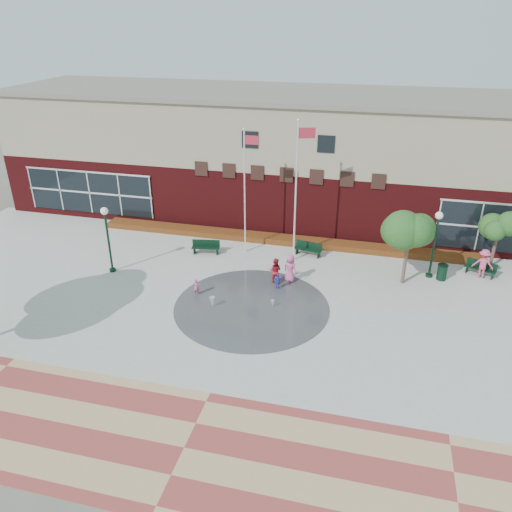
% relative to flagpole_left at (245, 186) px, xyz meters
% --- Properties ---
extents(ground, '(120.00, 120.00, 0.00)m').
position_rel_flagpole_left_xyz_m(ground, '(2.07, -9.59, -4.56)').
color(ground, '#666056').
rests_on(ground, ground).
extents(plaza_concrete, '(46.00, 18.00, 0.01)m').
position_rel_flagpole_left_xyz_m(plaza_concrete, '(2.07, -5.59, -4.55)').
color(plaza_concrete, '#A8A8A0').
rests_on(plaza_concrete, ground).
extents(paver_band, '(46.00, 6.00, 0.01)m').
position_rel_flagpole_left_xyz_m(paver_band, '(2.07, -16.59, -4.55)').
color(paver_band, '#963935').
rests_on(paver_band, ground).
extents(splash_pad, '(8.40, 8.40, 0.01)m').
position_rel_flagpole_left_xyz_m(splash_pad, '(2.07, -6.59, -4.55)').
color(splash_pad, '#383A3D').
rests_on(splash_pad, ground).
extents(library_building, '(44.40, 10.40, 9.20)m').
position_rel_flagpole_left_xyz_m(library_building, '(2.07, 7.89, 0.09)').
color(library_building, '#4F0D0F').
rests_on(library_building, ground).
extents(flower_bed, '(26.00, 1.20, 0.40)m').
position_rel_flagpole_left_xyz_m(flower_bed, '(2.07, 2.01, -4.56)').
color(flower_bed, '#96090B').
rests_on(flower_bed, ground).
extents(flagpole_left, '(0.96, 0.16, 8.18)m').
position_rel_flagpole_left_xyz_m(flagpole_left, '(0.00, 0.00, 0.00)').
color(flagpole_left, white).
rests_on(flagpole_left, ground).
extents(flagpole_right, '(1.06, 0.40, 8.94)m').
position_rel_flagpole_left_xyz_m(flagpole_right, '(3.32, -0.42, 0.44)').
color(flagpole_right, white).
rests_on(flagpole_right, ground).
extents(lamp_left, '(0.44, 0.44, 4.18)m').
position_rel_flagpole_left_xyz_m(lamp_left, '(-7.25, -4.65, -1.96)').
color(lamp_left, black).
rests_on(lamp_left, ground).
extents(lamp_right, '(0.44, 0.44, 4.18)m').
position_rel_flagpole_left_xyz_m(lamp_right, '(11.60, -0.71, -1.96)').
color(lamp_right, black).
rests_on(lamp_right, ground).
extents(bench_left, '(1.87, 0.80, 0.91)m').
position_rel_flagpole_left_xyz_m(bench_left, '(-2.49, -0.90, -4.26)').
color(bench_left, black).
rests_on(bench_left, ground).
extents(bench_mid, '(1.86, 0.83, 0.90)m').
position_rel_flagpole_left_xyz_m(bench_mid, '(4.08, 0.43, -4.27)').
color(bench_mid, black).
rests_on(bench_mid, ground).
extents(bench_right, '(1.83, 1.15, 0.89)m').
position_rel_flagpole_left_xyz_m(bench_right, '(14.58, 0.22, -4.27)').
color(bench_right, black).
rests_on(bench_right, ground).
extents(trash_can, '(0.60, 0.60, 0.98)m').
position_rel_flagpole_left_xyz_m(trash_can, '(12.28, -0.91, -4.06)').
color(trash_can, black).
rests_on(trash_can, ground).
extents(tree_mid, '(2.94, 2.94, 4.96)m').
position_rel_flagpole_left_xyz_m(tree_mid, '(10.03, -1.88, -0.95)').
color(tree_mid, '#4D362B').
rests_on(tree_mid, ground).
extents(tree_small_right, '(2.14, 2.14, 3.67)m').
position_rel_flagpole_left_xyz_m(tree_small_right, '(15.41, 1.57, -1.88)').
color(tree_small_right, '#4D362B').
rests_on(tree_small_right, ground).
extents(water_jet_a, '(0.31, 0.31, 0.60)m').
position_rel_flagpole_left_xyz_m(water_jet_a, '(0.03, -7.14, -4.56)').
color(water_jet_a, white).
rests_on(water_jet_a, ground).
extents(water_jet_b, '(0.19, 0.19, 0.43)m').
position_rel_flagpole_left_xyz_m(water_jet_b, '(3.19, -6.37, -4.56)').
color(water_jet_b, white).
rests_on(water_jet_b, ground).
extents(child_splash, '(0.40, 0.29, 1.02)m').
position_rel_flagpole_left_xyz_m(child_splash, '(-1.25, -6.12, -4.04)').
color(child_splash, '#C64F9D').
rests_on(child_splash, ground).
extents(adult_red, '(0.79, 0.63, 1.59)m').
position_rel_flagpole_left_xyz_m(adult_red, '(2.75, -3.64, -3.76)').
color(adult_red, '#AB1929').
rests_on(adult_red, ground).
extents(adult_pink, '(0.99, 0.85, 1.71)m').
position_rel_flagpole_left_xyz_m(adult_pink, '(3.56, -3.28, -3.70)').
color(adult_pink, '#CF528D').
rests_on(adult_pink, ground).
extents(child_blue, '(0.58, 0.24, 0.98)m').
position_rel_flagpole_left_xyz_m(child_blue, '(3.06, -4.36, -4.06)').
color(child_blue, '#373FBF').
rests_on(child_blue, ground).
extents(person_bench, '(1.30, 0.90, 1.84)m').
position_rel_flagpole_left_xyz_m(person_bench, '(14.62, -0.05, -3.64)').
color(person_bench, '#C9476D').
rests_on(person_bench, ground).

